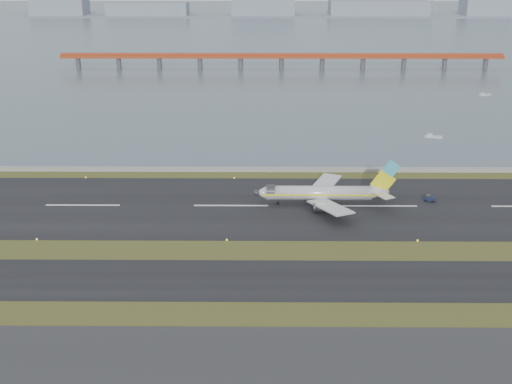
{
  "coord_description": "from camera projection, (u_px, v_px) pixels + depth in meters",
  "views": [
    {
      "loc": [
        7.99,
        -130.39,
        63.21
      ],
      "look_at": [
        6.8,
        22.0,
        6.96
      ],
      "focal_mm": 45.0,
      "sensor_mm": 36.0,
      "label": 1
    }
  ],
  "objects": [
    {
      "name": "red_pier",
      "position": [
        281.0,
        57.0,
        376.13
      ],
      "size": [
        260.0,
        5.0,
        10.2
      ],
      "color": "#A53B1C",
      "rests_on": "ground"
    },
    {
      "name": "ground",
      "position": [
        225.0,
        255.0,
        144.26
      ],
      "size": [
        1000.0,
        1000.0,
        0.0
      ],
      "primitive_type": "plane",
      "color": "#374518",
      "rests_on": "ground"
    },
    {
      "name": "airliner",
      "position": [
        325.0,
        193.0,
        171.88
      ],
      "size": [
        38.52,
        32.89,
        12.8
      ],
      "color": "silver",
      "rests_on": "ground"
    },
    {
      "name": "bay_water",
      "position": [
        252.0,
        31.0,
        575.8
      ],
      "size": [
        1400.0,
        800.0,
        1.3
      ],
      "primitive_type": "cube",
      "color": "#4B5C6B",
      "rests_on": "ground"
    },
    {
      "name": "pushback_tug",
      "position": [
        429.0,
        198.0,
        175.34
      ],
      "size": [
        3.15,
        2.5,
        1.77
      ],
      "rotation": [
        0.0,
        0.0,
        -0.39
      ],
      "color": "#151B3A",
      "rests_on": "ground"
    },
    {
      "name": "seawall",
      "position": [
        235.0,
        169.0,
        200.38
      ],
      "size": [
        1000.0,
        2.5,
        1.0
      ],
      "primitive_type": "cube",
      "color": "gray",
      "rests_on": "ground"
    },
    {
      "name": "workboat_near",
      "position": [
        433.0,
        136.0,
        236.91
      ],
      "size": [
        6.6,
        3.64,
        1.53
      ],
      "rotation": [
        0.0,
        0.0,
        -0.28
      ],
      "color": "silver",
      "rests_on": "ground"
    },
    {
      "name": "taxiway_strip",
      "position": [
        222.0,
        280.0,
        132.99
      ],
      "size": [
        1000.0,
        18.0,
        0.1
      ],
      "primitive_type": "cube",
      "color": "black",
      "rests_on": "ground"
    },
    {
      "name": "workboat_far",
      "position": [
        484.0,
        95.0,
        308.21
      ],
      "size": [
        6.58,
        3.52,
        1.52
      ],
      "rotation": [
        0.0,
        0.0,
        0.26
      ],
      "color": "silver",
      "rests_on": "ground"
    },
    {
      "name": "runway_strip",
      "position": [
        231.0,
        206.0,
        172.39
      ],
      "size": [
        1000.0,
        45.0,
        0.1
      ],
      "primitive_type": "cube",
      "color": "black",
      "rests_on": "ground"
    },
    {
      "name": "far_shoreline",
      "position": [
        266.0,
        10.0,
        723.7
      ],
      "size": [
        1400.0,
        80.0,
        60.5
      ],
      "color": "#86909F",
      "rests_on": "ground"
    }
  ]
}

